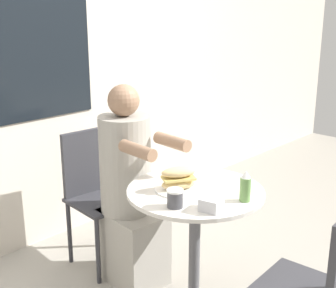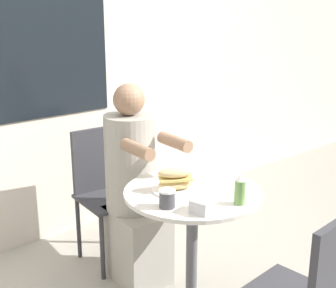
{
  "view_description": "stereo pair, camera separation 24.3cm",
  "coord_description": "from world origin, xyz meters",
  "px_view_note": "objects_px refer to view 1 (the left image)",
  "views": [
    {
      "loc": [
        -1.68,
        -1.42,
        1.63
      ],
      "look_at": [
        0.0,
        0.19,
        0.94
      ],
      "focal_mm": 50.0,
      "sensor_mm": 36.0,
      "label": 1
    },
    {
      "loc": [
        -1.51,
        -1.58,
        1.63
      ],
      "look_at": [
        0.0,
        0.19,
        0.94
      ],
      "focal_mm": 50.0,
      "sensor_mm": 36.0,
      "label": 2
    }
  ],
  "objects_px": {
    "seated_diner": "(129,198)",
    "condiment_bottle": "(245,187)",
    "cafe_table": "(195,225)",
    "diner_chair": "(95,185)",
    "empty_chair_across": "(324,283)",
    "sandwich_on_plate": "(178,180)",
    "drink_cup": "(175,198)"
  },
  "relations": [
    {
      "from": "sandwich_on_plate",
      "to": "empty_chair_across",
      "type": "bearing_deg",
      "value": -85.31
    },
    {
      "from": "empty_chair_across",
      "to": "drink_cup",
      "type": "bearing_deg",
      "value": 105.39
    },
    {
      "from": "drink_cup",
      "to": "empty_chair_across",
      "type": "bearing_deg",
      "value": -70.61
    },
    {
      "from": "diner_chair",
      "to": "condiment_bottle",
      "type": "height_order",
      "value": "condiment_bottle"
    },
    {
      "from": "diner_chair",
      "to": "drink_cup",
      "type": "distance_m",
      "value": 1.0
    },
    {
      "from": "seated_diner",
      "to": "sandwich_on_plate",
      "type": "relative_size",
      "value": 5.07
    },
    {
      "from": "empty_chair_across",
      "to": "diner_chair",
      "type": "bearing_deg",
      "value": 85.19
    },
    {
      "from": "cafe_table",
      "to": "seated_diner",
      "type": "distance_m",
      "value": 0.52
    },
    {
      "from": "sandwich_on_plate",
      "to": "drink_cup",
      "type": "distance_m",
      "value": 0.21
    },
    {
      "from": "empty_chair_across",
      "to": "drink_cup",
      "type": "height_order",
      "value": "empty_chair_across"
    },
    {
      "from": "seated_diner",
      "to": "sandwich_on_plate",
      "type": "xyz_separation_m",
      "value": [
        -0.08,
        -0.46,
        0.26
      ]
    },
    {
      "from": "empty_chair_across",
      "to": "seated_diner",
      "type": "bearing_deg",
      "value": 85.39
    },
    {
      "from": "drink_cup",
      "to": "condiment_bottle",
      "type": "height_order",
      "value": "condiment_bottle"
    },
    {
      "from": "diner_chair",
      "to": "condiment_bottle",
      "type": "relative_size",
      "value": 5.78
    },
    {
      "from": "cafe_table",
      "to": "seated_diner",
      "type": "height_order",
      "value": "seated_diner"
    },
    {
      "from": "cafe_table",
      "to": "diner_chair",
      "type": "height_order",
      "value": "diner_chair"
    },
    {
      "from": "sandwich_on_plate",
      "to": "drink_cup",
      "type": "bearing_deg",
      "value": -141.89
    },
    {
      "from": "diner_chair",
      "to": "drink_cup",
      "type": "bearing_deg",
      "value": 79.44
    },
    {
      "from": "seated_diner",
      "to": "condiment_bottle",
      "type": "bearing_deg",
      "value": 97.44
    },
    {
      "from": "diner_chair",
      "to": "empty_chair_across",
      "type": "xyz_separation_m",
      "value": [
        -0.02,
        -1.57,
        0.0
      ]
    },
    {
      "from": "condiment_bottle",
      "to": "empty_chair_across",
      "type": "bearing_deg",
      "value": -97.02
    },
    {
      "from": "seated_diner",
      "to": "condiment_bottle",
      "type": "height_order",
      "value": "seated_diner"
    },
    {
      "from": "cafe_table",
      "to": "sandwich_on_plate",
      "type": "xyz_separation_m",
      "value": [
        -0.07,
        0.06,
        0.25
      ]
    },
    {
      "from": "sandwich_on_plate",
      "to": "condiment_bottle",
      "type": "distance_m",
      "value": 0.34
    },
    {
      "from": "sandwich_on_plate",
      "to": "condiment_bottle",
      "type": "relative_size",
      "value": 1.59
    },
    {
      "from": "cafe_table",
      "to": "diner_chair",
      "type": "xyz_separation_m",
      "value": [
        0.02,
        0.86,
        -0.02
      ]
    },
    {
      "from": "seated_diner",
      "to": "empty_chair_across",
      "type": "xyz_separation_m",
      "value": [
        -0.01,
        -1.23,
        -0.01
      ]
    },
    {
      "from": "diner_chair",
      "to": "seated_diner",
      "type": "bearing_deg",
      "value": 92.79
    },
    {
      "from": "cafe_table",
      "to": "sandwich_on_plate",
      "type": "distance_m",
      "value": 0.27
    },
    {
      "from": "empty_chair_across",
      "to": "condiment_bottle",
      "type": "bearing_deg",
      "value": 78.97
    },
    {
      "from": "condiment_bottle",
      "to": "diner_chair",
      "type": "bearing_deg",
      "value": 91.69
    },
    {
      "from": "cafe_table",
      "to": "drink_cup",
      "type": "bearing_deg",
      "value": -162.71
    }
  ]
}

